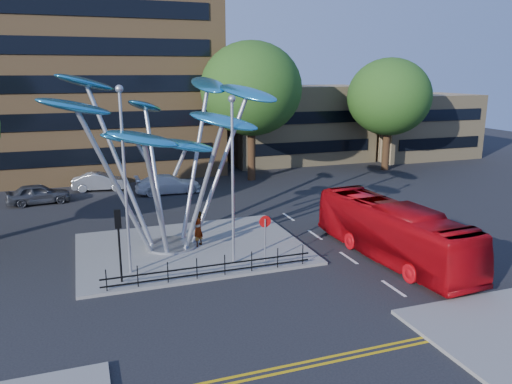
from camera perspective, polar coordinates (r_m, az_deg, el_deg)
name	(u,v)px	position (r m, az deg, el deg)	size (l,w,h in m)	color
ground	(243,291)	(22.61, -1.53, -11.26)	(120.00, 120.00, 0.00)	black
traffic_island	(191,248)	(27.72, -7.38, -6.39)	(12.00, 9.00, 0.15)	slate
double_yellow_near	(298,363)	(17.69, 4.84, -18.95)	(40.00, 0.12, 0.01)	gold
double_yellow_far	(302,368)	(17.46, 5.27, -19.43)	(40.00, 0.12, 0.01)	gold
brick_tower	(73,10)	(51.81, -20.22, 18.92)	(25.00, 15.00, 30.00)	olive
low_building_near	(297,124)	(54.59, 4.73, 7.79)	(15.00, 8.00, 8.00)	tan
low_building_far	(417,126)	(60.10, 17.90, 7.24)	(12.00, 8.00, 7.00)	tan
tree_right	(251,89)	(43.94, -0.54, 11.71)	(8.80, 8.80, 12.11)	black
tree_far	(389,97)	(50.30, 14.98, 10.44)	(8.00, 8.00, 10.81)	black
leaf_sculpture	(165,123)	(26.67, -10.41, 7.72)	(12.72, 9.54, 9.51)	#9EA0A5
street_lamp_left	(124,165)	(23.46, -14.85, 2.96)	(0.36, 0.36, 8.80)	#9EA0A5
street_lamp_right	(233,166)	(23.94, -2.70, 2.98)	(0.36, 0.36, 8.30)	#9EA0A5
traffic_light_island	(118,230)	(23.12, -15.45, -4.25)	(0.28, 0.18, 3.42)	black
no_entry_sign_island	(265,231)	(24.78, 1.05, -4.48)	(0.60, 0.10, 2.45)	#9EA0A5
pedestrian_railing_front	(211,269)	(23.64, -5.16, -8.71)	(10.00, 0.06, 1.00)	black
red_bus	(392,232)	(26.67, 15.32, -4.38)	(2.51, 10.71, 2.98)	#AB070E
pedestrian	(198,229)	(27.56, -6.66, -4.17)	(0.72, 0.47, 1.96)	gray
parked_car_left	(39,194)	(39.96, -23.60, -0.20)	(1.77, 4.40, 1.50)	#43464C
parked_car_mid	(100,182)	(42.75, -17.35, 1.14)	(1.54, 4.41, 1.45)	#AFB2B7
parked_car_right	(168,184)	(40.43, -10.01, 0.91)	(2.10, 5.17, 1.50)	silver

